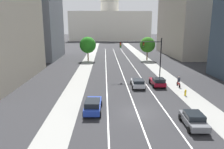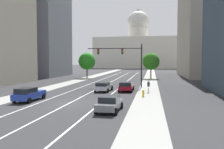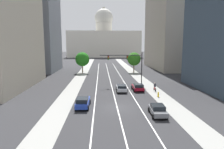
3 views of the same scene
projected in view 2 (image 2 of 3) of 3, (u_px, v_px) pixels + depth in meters
The scene contains 17 objects.
ground_plane at pixel (119, 78), 65.22m from camera, with size 400.00×400.00×0.00m, color #2B2B2D.
sidewalk_left at pixel (85, 79), 61.65m from camera, with size 3.21×130.00×0.01m, color gray.
sidewalk_right at pixel (150, 79), 58.94m from camera, with size 3.21×130.00×0.01m, color gray.
lane_stripe_left at pixel (94, 82), 50.99m from camera, with size 0.16×90.00×0.01m, color white.
lane_stripe_center at pixel (110, 82), 50.44m from camera, with size 0.16×90.00×0.01m, color white.
lane_stripe_right at pixel (125, 83), 49.90m from camera, with size 0.16×90.00×0.01m, color white.
office_tower_far_right at pixel (213, 24), 68.97m from camera, with size 17.77×30.48×30.24m.
capitol_building at pixel (138, 49), 150.68m from camera, with size 52.98×23.31×36.58m.
car_silver at pixel (104, 87), 35.73m from camera, with size 2.19×4.52×1.37m.
car_gray at pixel (109, 103), 21.59m from camera, with size 2.12×4.15×1.40m.
car_blue at pixel (29, 94), 27.12m from camera, with size 2.07×4.83×1.56m.
car_crimson at pixel (126, 86), 35.70m from camera, with size 2.11×4.16×1.45m.
traffic_signal_mast at pixel (124, 57), 41.74m from camera, with size 9.62×0.39×7.46m.
fire_hydrant at pixel (143, 93), 30.29m from camera, with size 0.26×0.35×0.91m.
cyclist at pixel (148, 87), 34.64m from camera, with size 0.36×1.70×1.72m.
street_tree_mid_right at pixel (151, 61), 61.18m from camera, with size 4.33×4.33×6.59m.
street_tree_mid_left at pixel (87, 61), 63.52m from camera, with size 4.49×4.49×6.70m.
Camera 2 is at (8.73, -24.51, 4.56)m, focal length 38.52 mm.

